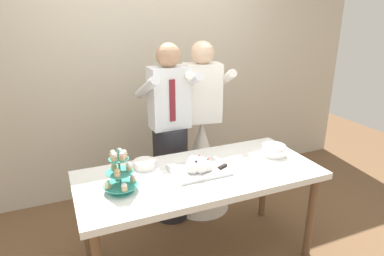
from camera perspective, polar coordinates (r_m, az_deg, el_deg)
name	(u,v)px	position (r m, az deg, el deg)	size (l,w,h in m)	color
rear_wall	(144,57)	(3.62, -8.02, 11.76)	(5.20, 0.10, 2.90)	beige
dessert_table	(200,181)	(2.57, 1.33, -8.91)	(1.80, 0.80, 0.78)	white
cupcake_stand	(120,174)	(2.28, -12.01, -7.54)	(0.23, 0.23, 0.31)	teal
main_cake_tray	(199,167)	(2.53, 1.20, -6.49)	(0.42, 0.33, 0.13)	silver
plate_stack	(274,150)	(2.88, 13.64, -3.65)	(0.20, 0.20, 0.09)	white
round_cake	(145,165)	(2.60, -7.94, -6.21)	(0.24, 0.24, 0.07)	white
person_groom	(170,145)	(3.10, -3.76, -2.88)	(0.47, 0.50, 1.66)	#232328
person_bride	(201,154)	(3.32, 1.60, -4.33)	(0.56, 0.56, 1.66)	white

